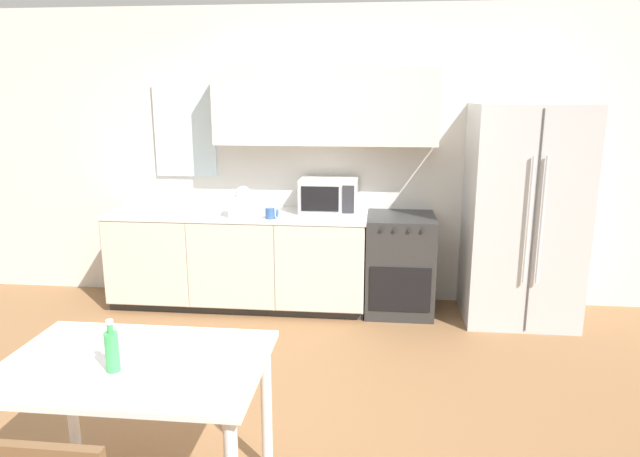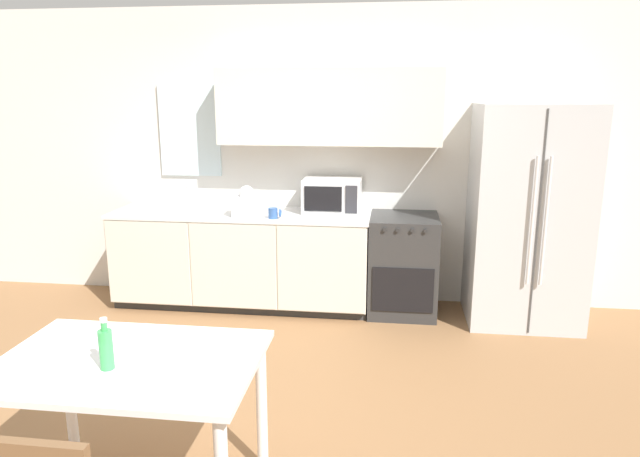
# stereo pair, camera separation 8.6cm
# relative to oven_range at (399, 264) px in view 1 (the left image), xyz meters

# --- Properties ---
(ground_plane) EXTENTS (12.00, 12.00, 0.00)m
(ground_plane) POSITION_rel_oven_range_xyz_m (-0.95, -1.77, -0.44)
(ground_plane) COLOR olive
(wall_back) EXTENTS (12.00, 0.38, 2.70)m
(wall_back) POSITION_rel_oven_range_xyz_m (-0.91, 0.31, 0.99)
(wall_back) COLOR silver
(wall_back) RESTS_ON ground_plane
(kitchen_counter) EXTENTS (2.34, 0.66, 0.88)m
(kitchen_counter) POSITION_rel_oven_range_xyz_m (-1.47, -0.01, 0.01)
(kitchen_counter) COLOR #333333
(kitchen_counter) RESTS_ON ground_plane
(oven_range) EXTENTS (0.60, 0.63, 0.88)m
(oven_range) POSITION_rel_oven_range_xyz_m (0.00, 0.00, 0.00)
(oven_range) COLOR #2D2D2D
(oven_range) RESTS_ON ground_plane
(refrigerator) EXTENTS (0.92, 0.77, 1.85)m
(refrigerator) POSITION_rel_oven_range_xyz_m (1.02, -0.06, 0.49)
(refrigerator) COLOR silver
(refrigerator) RESTS_ON ground_plane
(kitchen_sink) EXTENTS (0.58, 0.41, 0.21)m
(kitchen_sink) POSITION_rel_oven_range_xyz_m (-2.02, -0.01, 0.46)
(kitchen_sink) COLOR #B7BABC
(kitchen_sink) RESTS_ON kitchen_counter
(microwave) EXTENTS (0.51, 0.37, 0.30)m
(microwave) POSITION_rel_oven_range_xyz_m (-0.65, 0.10, 0.60)
(microwave) COLOR silver
(microwave) RESTS_ON kitchen_counter
(coffee_mug) EXTENTS (0.11, 0.08, 0.09)m
(coffee_mug) POSITION_rel_oven_range_xyz_m (-1.12, -0.24, 0.49)
(coffee_mug) COLOR #335999
(coffee_mug) RESTS_ON kitchen_counter
(grocery_bag_0) EXTENTS (0.25, 0.22, 0.27)m
(grocery_bag_0) POSITION_rel_oven_range_xyz_m (-1.37, -0.16, 0.55)
(grocery_bag_0) COLOR white
(grocery_bag_0) RESTS_ON kitchen_counter
(dining_table) EXTENTS (1.18, 0.80, 0.76)m
(dining_table) POSITION_rel_oven_range_xyz_m (-1.28, -2.70, 0.22)
(dining_table) COLOR white
(dining_table) RESTS_ON ground_plane
(drink_bottle) EXTENTS (0.06, 0.06, 0.24)m
(drink_bottle) POSITION_rel_oven_range_xyz_m (-1.32, -2.80, 0.42)
(drink_bottle) COLOR #3FB259
(drink_bottle) RESTS_ON dining_table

